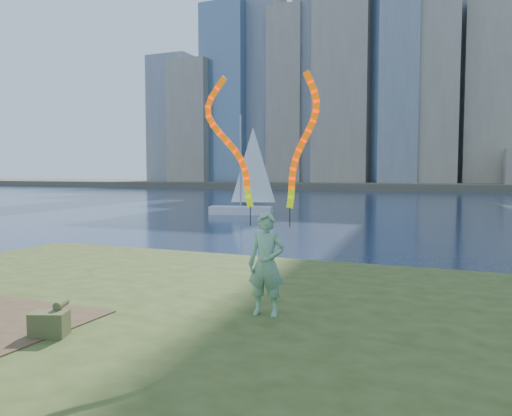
% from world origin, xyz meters
% --- Properties ---
extents(ground, '(320.00, 320.00, 0.00)m').
position_xyz_m(ground, '(0.00, 0.00, 0.00)').
color(ground, '#18253E').
rests_on(ground, ground).
extents(grassy_knoll, '(20.00, 18.00, 0.80)m').
position_xyz_m(grassy_knoll, '(0.00, -2.30, 0.34)').
color(grassy_knoll, '#354418').
rests_on(grassy_knoll, ground).
extents(far_shore, '(320.00, 40.00, 1.20)m').
position_xyz_m(far_shore, '(0.00, 95.00, 0.60)').
color(far_shore, '#4F493A').
rests_on(far_shore, ground).
extents(woman_with_ribbons, '(2.02, 0.41, 3.96)m').
position_xyz_m(woman_with_ribbons, '(1.62, -0.91, 2.22)').
color(woman_with_ribbons, '#16702D').
rests_on(woman_with_ribbons, grassy_knoll).
extents(canvas_bag, '(0.54, 0.61, 0.44)m').
position_xyz_m(canvas_bag, '(-0.66, -2.96, 0.98)').
color(canvas_bag, '#495027').
rests_on(canvas_bag, grassy_knoll).
extents(sailboat, '(4.73, 2.51, 7.12)m').
position_xyz_m(sailboat, '(-10.24, 24.59, 1.22)').
color(sailboat, silver).
rests_on(sailboat, ground).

